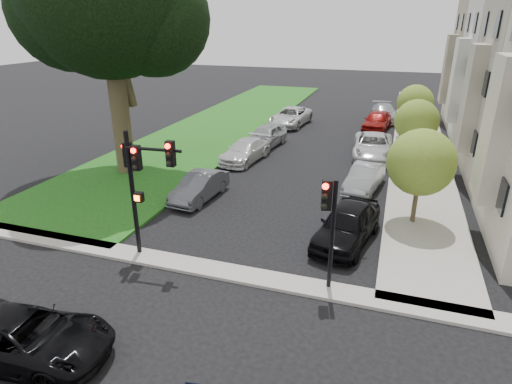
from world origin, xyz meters
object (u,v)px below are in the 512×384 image
(small_tree_a, at_px, (421,163))
(car_parked_5, at_px, (199,187))
(car_parked_6, at_px, (245,151))
(car_cross_near, at_px, (24,337))
(car_parked_2, at_px, (373,146))
(small_tree_b, at_px, (417,121))
(traffic_signal_secondary, at_px, (329,215))
(car_parked_3, at_px, (377,121))
(car_parked_1, at_px, (365,178))
(car_parked_8, at_px, (291,116))
(traffic_signal_main, at_px, (140,173))
(small_tree_c, at_px, (415,103))
(car_parked_4, at_px, (384,113))
(car_parked_7, at_px, (266,136))
(car_parked_0, at_px, (347,224))

(small_tree_a, height_order, car_parked_5, small_tree_a)
(car_parked_5, xyz_separation_m, car_parked_6, (0.06, 6.59, 0.01))
(car_cross_near, distance_m, car_parked_2, 22.62)
(small_tree_b, distance_m, car_parked_5, 14.04)
(traffic_signal_secondary, bearing_deg, car_parked_3, 89.53)
(car_parked_1, height_order, car_parked_8, car_parked_8)
(traffic_signal_main, xyz_separation_m, car_parked_2, (7.19, 15.71, -2.61))
(car_parked_2, xyz_separation_m, car_parked_5, (-7.71, -10.02, -0.09))
(car_parked_6, bearing_deg, small_tree_a, -23.85)
(small_tree_c, distance_m, car_parked_6, 13.98)
(car_cross_near, distance_m, car_parked_4, 33.62)
(car_parked_5, distance_m, car_parked_7, 10.17)
(car_cross_near, distance_m, car_parked_5, 11.35)
(car_parked_8, bearing_deg, car_parked_1, -55.31)
(traffic_signal_main, bearing_deg, small_tree_b, 57.66)
(car_parked_1, relative_size, car_parked_5, 1.00)
(car_cross_near, relative_size, car_parked_8, 0.87)
(traffic_signal_main, distance_m, car_parked_8, 22.97)
(car_parked_7, bearing_deg, car_parked_8, 96.14)
(car_parked_4, xyz_separation_m, car_parked_8, (-7.48, -4.27, 0.04))
(car_parked_6, bearing_deg, car_parked_4, 69.74)
(car_parked_0, distance_m, car_parked_5, 7.89)
(small_tree_b, bearing_deg, car_parked_5, -136.87)
(car_cross_near, distance_m, car_parked_6, 17.94)
(car_parked_5, distance_m, car_parked_8, 17.14)
(car_parked_0, xyz_separation_m, car_parked_1, (0.15, 6.12, -0.13))
(car_parked_4, height_order, car_parked_6, car_parked_4)
(car_parked_1, relative_size, car_parked_6, 0.87)
(traffic_signal_secondary, bearing_deg, small_tree_c, 82.56)
(traffic_signal_secondary, height_order, car_parked_0, traffic_signal_secondary)
(traffic_signal_secondary, relative_size, car_parked_1, 0.98)
(small_tree_a, height_order, car_parked_3, small_tree_a)
(traffic_signal_main, height_order, car_parked_7, traffic_signal_main)
(traffic_signal_main, xyz_separation_m, car_parked_5, (-0.53, 5.69, -2.69))
(car_parked_4, relative_size, car_parked_7, 1.08)
(traffic_signal_main, xyz_separation_m, car_parked_6, (-0.46, 12.28, -2.68))
(small_tree_b, height_order, car_parked_8, small_tree_b)
(car_parked_0, bearing_deg, small_tree_a, 56.56)
(car_parked_0, bearing_deg, small_tree_c, 92.65)
(car_cross_near, bearing_deg, car_parked_8, -6.56)
(car_parked_0, distance_m, car_parked_6, 11.58)
(car_parked_5, relative_size, car_parked_8, 0.74)
(small_tree_b, xyz_separation_m, car_cross_near, (-9.86, -20.85, -1.99))
(car_parked_4, bearing_deg, car_parked_6, -127.59)
(car_parked_1, relative_size, car_parked_7, 0.88)
(car_cross_near, relative_size, car_parked_5, 1.18)
(car_parked_6, xyz_separation_m, car_parked_8, (0.35, 10.54, 0.08))
(car_parked_1, height_order, car_parked_4, car_parked_4)
(traffic_signal_main, xyz_separation_m, car_parked_0, (7.05, 3.46, -2.56))
(car_parked_8, bearing_deg, traffic_signal_secondary, -67.46)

